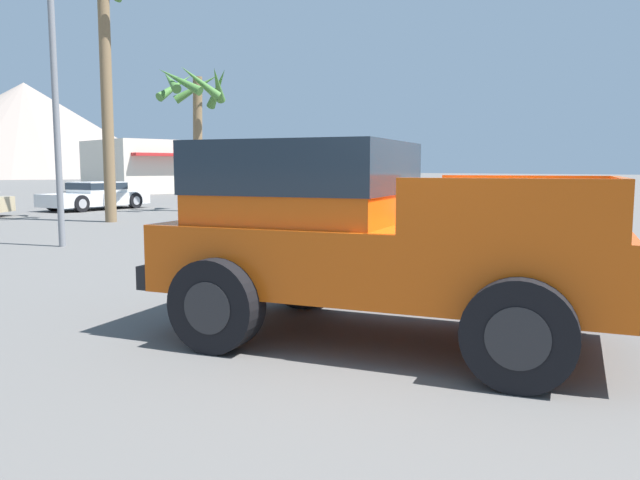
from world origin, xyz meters
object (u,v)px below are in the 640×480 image
object	(u,v)px
orange_pickup_truck	(357,228)
palm_tree_leaning	(105,15)
parked_car_white	(96,195)
palm_tree_short	(195,101)
red_convertible_car	(533,263)
street_lamp_post	(51,9)

from	to	relation	value
orange_pickup_truck	palm_tree_leaning	xyz separation A→B (m)	(4.08, 14.81, 5.31)
parked_car_white	palm_tree_short	bearing A→B (deg)	-163.22
parked_car_white	palm_tree_short	world-z (taller)	palm_tree_short
orange_pickup_truck	red_convertible_car	distance (m)	3.39
parked_car_white	palm_tree_leaning	world-z (taller)	palm_tree_leaning
parked_car_white	street_lamp_post	world-z (taller)	street_lamp_post
red_convertible_car	street_lamp_post	world-z (taller)	street_lamp_post
parked_car_white	street_lamp_post	bearing A→B (deg)	136.92
orange_pickup_truck	palm_tree_short	xyz separation A→B (m)	(8.73, 17.29, 3.21)
palm_tree_short	palm_tree_leaning	distance (m)	5.68
orange_pickup_truck	street_lamp_post	xyz separation A→B (m)	(0.52, 9.55, 3.97)
street_lamp_post	palm_tree_short	world-z (taller)	street_lamp_post
street_lamp_post	palm_tree_leaning	size ratio (longest dim) A/B	0.99
street_lamp_post	palm_tree_short	xyz separation A→B (m)	(8.21, 7.73, -0.76)
parked_car_white	palm_tree_leaning	distance (m)	8.83
orange_pickup_truck	red_convertible_car	size ratio (longest dim) A/B	1.16
orange_pickup_truck	street_lamp_post	bearing A→B (deg)	61.86
red_convertible_car	orange_pickup_truck	bearing A→B (deg)	154.62
palm_tree_short	street_lamp_post	bearing A→B (deg)	-136.72
red_convertible_car	palm_tree_short	world-z (taller)	palm_tree_short
red_convertible_car	palm_tree_leaning	xyz separation A→B (m)	(0.77, 14.98, 6.00)
palm_tree_short	palm_tree_leaning	world-z (taller)	palm_tree_leaning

